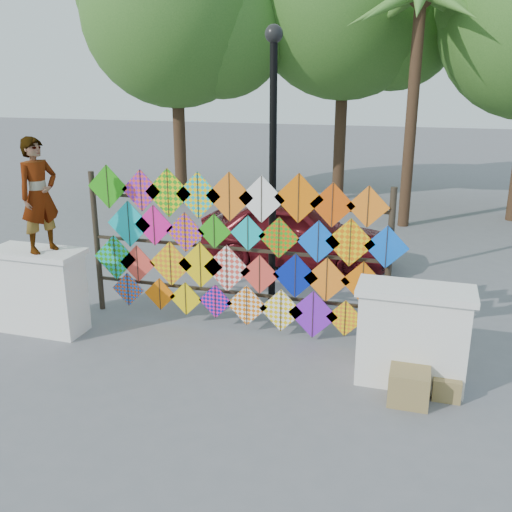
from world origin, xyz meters
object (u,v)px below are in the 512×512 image
object	(u,v)px
sedan	(297,233)
lamppost	(273,143)
vendor_woman	(39,195)
kite_rack	(235,251)

from	to	relation	value
sedan	lamppost	xyz separation A→B (m)	(0.04, -2.05, 2.03)
vendor_woman	kite_rack	bearing A→B (deg)	-50.42
vendor_woman	lamppost	bearing A→B (deg)	-32.03
kite_rack	lamppost	size ratio (longest dim) A/B	1.11
vendor_woman	sedan	xyz separation A→B (m)	(2.78, 4.25, -1.44)
kite_rack	lamppost	xyz separation A→B (m)	(0.22, 1.28, 1.45)
kite_rack	lamppost	world-z (taller)	lamppost
kite_rack	vendor_woman	xyz separation A→B (m)	(-2.60, -0.92, 0.85)
vendor_woman	lamppost	world-z (taller)	lamppost
vendor_woman	sedan	distance (m)	5.28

